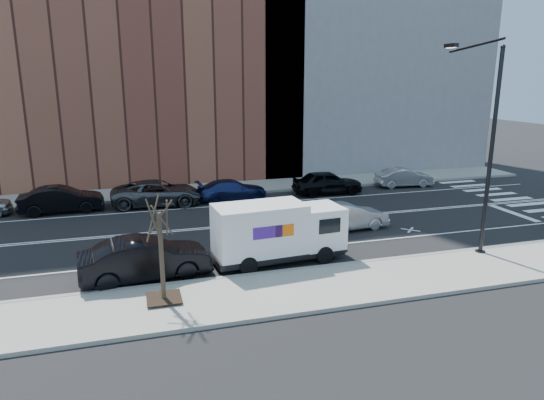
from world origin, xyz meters
TOP-DOWN VIEW (x-y plane):
  - ground at (0.00, 0.00)m, footprint 120.00×120.00m
  - sidewalk_near at (0.00, -8.80)m, footprint 44.00×3.60m
  - sidewalk_far at (0.00, 8.80)m, footprint 44.00×3.60m
  - curb_near at (0.00, -7.00)m, footprint 44.00×0.25m
  - curb_far at (0.00, 7.00)m, footprint 44.00×0.25m
  - crosswalk at (16.00, 0.00)m, footprint 3.00×14.00m
  - road_markings at (0.00, 0.00)m, footprint 40.00×8.60m
  - bldg_brick at (-8.00, 15.60)m, footprint 26.00×10.00m
  - bldg_concrete at (12.00, 15.60)m, footprint 20.00×10.00m
  - streetlight at (7.00, -6.91)m, footprint 0.44×4.02m
  - street_tree at (-7.00, -8.40)m, footprint 1.20×1.20m
  - fedex_van at (-1.96, -5.60)m, footprint 5.87×2.42m
  - far_parked_b at (-11.91, 5.51)m, footprint 4.80×1.90m
  - far_parked_c at (-6.35, 5.63)m, footprint 5.77×2.97m
  - far_parked_d at (-1.65, 5.68)m, footprint 4.69×2.18m
  - far_parked_e at (4.93, 5.44)m, footprint 4.81×2.11m
  - far_parked_f at (11.20, 6.03)m, footprint 4.25×1.80m
  - driving_sedan at (2.91, -2.28)m, footprint 4.34×1.87m
  - near_parked_rear_a at (-7.50, -5.92)m, footprint 5.23×2.35m

SIDE VIEW (x-z plane):
  - ground at x=0.00m, z-range 0.00..0.00m
  - crosswalk at x=16.00m, z-range 0.00..0.01m
  - road_markings at x=0.00m, z-range 0.00..0.01m
  - sidewalk_near at x=0.00m, z-range 0.00..0.15m
  - sidewalk_far at x=0.00m, z-range 0.00..0.15m
  - curb_near at x=0.00m, z-range 0.00..0.17m
  - curb_far at x=0.00m, z-range 0.00..0.17m
  - far_parked_d at x=-1.65m, z-range 0.00..1.33m
  - far_parked_f at x=11.20m, z-range 0.00..1.36m
  - driving_sedan at x=2.91m, z-range 0.00..1.39m
  - far_parked_b at x=-11.91m, z-range 0.00..1.55m
  - far_parked_c at x=-6.35m, z-range 0.00..1.56m
  - far_parked_e at x=4.93m, z-range 0.00..1.61m
  - near_parked_rear_a at x=-7.50m, z-range 0.00..1.67m
  - fedex_van at x=-1.96m, z-range 0.06..2.68m
  - street_tree at x=-7.00m, z-range -0.42..3.33m
  - streetlight at x=7.00m, z-range 0.41..9.75m
  - bldg_brick at x=-8.00m, z-range 0.00..22.00m
  - bldg_concrete at x=12.00m, z-range 0.00..26.00m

